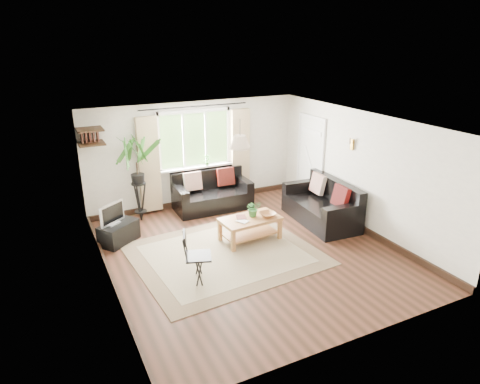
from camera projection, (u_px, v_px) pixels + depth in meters
name	position (u px, v px, depth m)	size (l,w,h in m)	color
floor	(250.00, 252.00, 7.89)	(5.50, 5.50, 0.00)	black
ceiling	(251.00, 123.00, 7.06)	(5.50, 5.50, 0.00)	white
wall_back	(195.00, 154.00, 9.79)	(5.00, 0.02, 2.40)	white
wall_front	(355.00, 261.00, 5.16)	(5.00, 0.02, 2.40)	white
wall_left	(103.00, 216.00, 6.44)	(0.02, 5.50, 2.40)	white
wall_right	(361.00, 172.00, 8.51)	(0.02, 5.50, 2.40)	white
rug	(225.00, 254.00, 7.80)	(3.17, 2.72, 0.02)	beige
window	(195.00, 140.00, 9.63)	(2.50, 0.16, 2.16)	white
door	(310.00, 161.00, 10.00)	(0.06, 0.96, 2.06)	silver
corner_shelf	(90.00, 136.00, 8.41)	(0.50, 0.50, 0.34)	black
pendant_lamp	(240.00, 139.00, 7.52)	(0.36, 0.36, 0.54)	beige
wall_sconce	(351.00, 143.00, 8.55)	(0.12, 0.12, 0.28)	beige
sofa_back	(212.00, 192.00, 9.74)	(1.72, 0.86, 0.81)	black
sofa_right	(321.00, 203.00, 9.03)	(0.91, 1.81, 0.85)	black
coffee_table	(250.00, 229.00, 8.28)	(1.14, 0.62, 0.47)	brown
table_plant	(253.00, 208.00, 8.23)	(0.29, 0.25, 0.32)	#2B6327
bowl	(268.00, 214.00, 8.26)	(0.31, 0.31, 0.08)	#925C32
book_a	(240.00, 223.00, 7.97)	(0.16, 0.22, 0.02)	silver
book_b	(237.00, 218.00, 8.18)	(0.18, 0.24, 0.02)	#582923
tv_stand	(119.00, 233.00, 8.20)	(0.74, 0.42, 0.40)	black
tv	(112.00, 213.00, 8.02)	(0.57, 0.19, 0.44)	#A5A5AA
palm_stand	(138.00, 180.00, 8.94)	(0.71, 0.71, 1.84)	black
folding_chair	(198.00, 257.00, 6.83)	(0.44, 0.44, 0.86)	black
sill_plant	(207.00, 160.00, 9.84)	(0.14, 0.10, 0.27)	#2D6023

